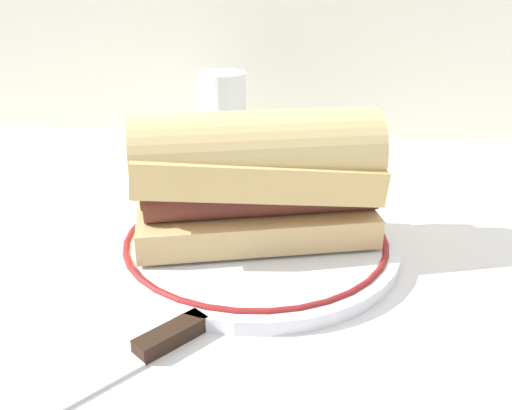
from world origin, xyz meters
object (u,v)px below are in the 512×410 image
object	(u,v)px
plate	(256,242)
drinking_glass	(223,121)
butter_knife	(135,356)
sausage_sandwich	(256,175)

from	to	relation	value
plate	drinking_glass	bearing A→B (deg)	106.27
plate	drinking_glass	xyz separation A→B (m)	(-0.07, 0.25, 0.04)
butter_knife	plate	bearing A→B (deg)	69.57
drinking_glass	sausage_sandwich	bearing A→B (deg)	-73.73
sausage_sandwich	drinking_glass	world-z (taller)	sausage_sandwich
plate	sausage_sandwich	xyz separation A→B (m)	(0.00, -0.00, 0.07)
sausage_sandwich	drinking_glass	distance (m)	0.27
drinking_glass	butter_knife	world-z (taller)	drinking_glass
butter_knife	drinking_glass	bearing A→B (deg)	91.77
drinking_glass	butter_knife	distance (m)	0.42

